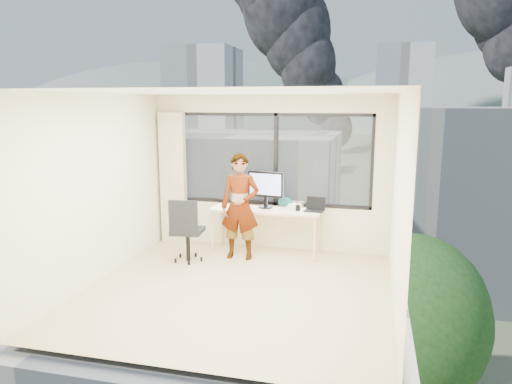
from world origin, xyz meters
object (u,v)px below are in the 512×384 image
(monitor, at_px, (266,189))
(handbag, at_px, (285,202))
(game_console, at_px, (293,204))
(desk, at_px, (266,231))
(person, at_px, (240,206))
(laptop, at_px, (314,205))
(chair, at_px, (188,229))

(monitor, bearing_deg, handbag, 26.76)
(game_console, bearing_deg, handbag, -133.26)
(desk, height_order, handbag, handbag)
(desk, xyz_separation_m, game_console, (0.41, 0.26, 0.41))
(person, xyz_separation_m, game_console, (0.75, 0.62, -0.06))
(monitor, relative_size, handbag, 2.60)
(desk, distance_m, person, 0.68)
(desk, distance_m, game_console, 0.64)
(monitor, xyz_separation_m, laptop, (0.82, -0.07, -0.21))
(person, relative_size, game_console, 5.29)
(chair, distance_m, monitor, 1.44)
(chair, bearing_deg, handbag, 26.88)
(laptop, bearing_deg, handbag, 168.50)
(person, xyz_separation_m, handbag, (0.63, 0.54, -0.00))
(desk, xyz_separation_m, person, (-0.33, -0.36, 0.47))
(monitor, distance_m, game_console, 0.54)
(laptop, bearing_deg, game_console, 154.39)
(chair, relative_size, monitor, 1.70)
(game_console, distance_m, laptop, 0.47)
(chair, xyz_separation_m, game_console, (1.51, 0.97, 0.27))
(desk, bearing_deg, person, -132.77)
(person, xyz_separation_m, monitor, (0.32, 0.44, 0.21))
(person, distance_m, game_console, 0.97)
(game_console, height_order, handbag, handbag)
(monitor, relative_size, laptop, 1.88)
(person, distance_m, handbag, 0.83)
(person, bearing_deg, handbag, 38.70)
(desk, distance_m, chair, 1.31)
(chair, height_order, person, person)
(person, bearing_deg, laptop, 15.72)
(handbag, bearing_deg, laptop, -22.25)
(desk, relative_size, handbag, 7.62)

